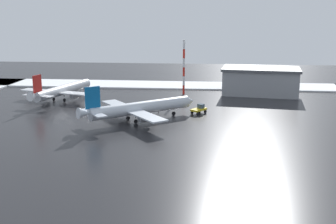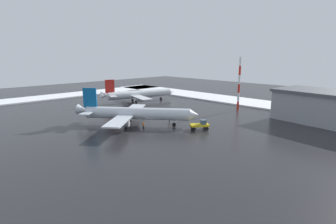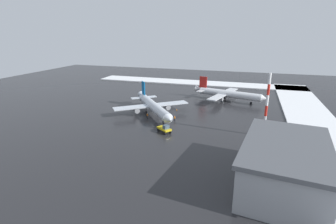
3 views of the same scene
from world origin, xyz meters
name	(u,v)px [view 1 (image 1 of 3)]	position (x,y,z in m)	size (l,w,h in m)	color
ground_plane	(156,119)	(0.00, 0.00, 0.00)	(240.00, 240.00, 0.00)	#232326
snow_bank_far	(173,85)	(0.00, -50.00, 0.25)	(152.00, 16.00, 0.50)	white
airplane_distant_tail	(139,108)	(3.96, 2.25, 3.24)	(27.54, 24.85, 9.81)	silver
airplane_parked_portside	(62,90)	(31.82, -20.86, 3.09)	(26.02, 30.96, 9.34)	silver
pushback_tug	(199,109)	(-10.95, -6.96, 1.28)	(4.51, 5.00, 2.50)	gold
ground_crew_by_nose_gear	(159,109)	(0.04, -6.77, 0.97)	(0.36, 0.36, 1.71)	black
ground_crew_beside_wing	(155,118)	(-0.30, 2.80, 0.97)	(0.36, 0.36, 1.71)	black
antenna_mast	(184,67)	(-4.99, -34.36, 8.94)	(0.70, 0.70, 17.88)	red
cargo_hangar	(260,81)	(-30.34, -37.02, 4.44)	(26.70, 18.05, 8.80)	gray
traffic_cone_near_nose	(104,117)	(13.30, 0.53, 0.28)	(0.36, 0.36, 0.55)	orange
traffic_cone_mid_line	(114,113)	(11.76, -4.13, 0.28)	(0.36, 0.36, 0.55)	orange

